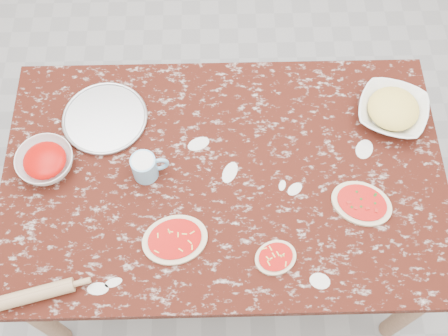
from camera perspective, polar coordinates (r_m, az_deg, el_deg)
ground at (r=2.68m, az=0.00°, el=-7.79°), size 4.00×4.00×0.00m
worktable at (r=2.06m, az=0.00°, el=-1.68°), size 1.60×1.00×0.75m
pizza_tray at (r=2.14m, az=-12.19°, el=5.01°), size 0.40×0.40×0.01m
sauce_bowl at (r=2.07m, az=-17.94°, el=0.59°), size 0.21×0.21×0.06m
cheese_bowl at (r=2.17m, az=16.98°, el=5.63°), size 0.33×0.33×0.06m
flour_mug at (r=1.96m, az=-8.12°, el=0.11°), size 0.13×0.09×0.10m
pizza_left at (r=1.89m, az=-5.10°, el=-7.38°), size 0.26×0.22×0.02m
pizza_mid at (r=1.87m, az=5.35°, el=-9.20°), size 0.17×0.16×0.02m
pizza_right at (r=1.99m, az=14.03°, el=-3.57°), size 0.26×0.23×0.02m
rolling_pin at (r=1.91m, az=-18.80°, el=-12.23°), size 0.24×0.10×0.05m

